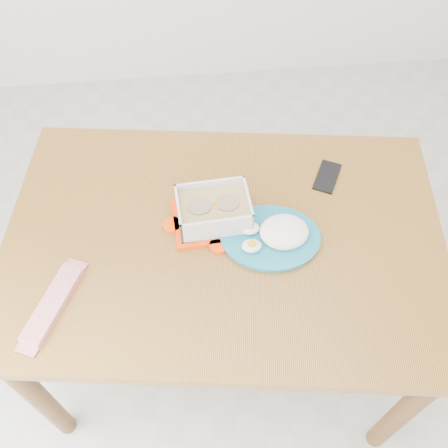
{
  "coord_description": "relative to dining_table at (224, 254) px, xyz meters",
  "views": [
    {
      "loc": [
        0.01,
        -0.69,
        1.91
      ],
      "look_at": [
        0.08,
        0.08,
        0.81
      ],
      "focal_mm": 40.0,
      "sensor_mm": 36.0,
      "label": 1
    }
  ],
  "objects": [
    {
      "name": "ground",
      "position": [
        -0.08,
        -0.08,
        -0.65
      ],
      "size": [
        3.5,
        3.5,
        0.0
      ],
      "primitive_type": "plane",
      "color": "#B7B7B2",
      "rests_on": "ground"
    },
    {
      "name": "orange_fruit",
      "position": [
        -0.01,
        0.05,
        0.13
      ],
      "size": [
        0.08,
        0.08,
        0.08
      ],
      "primitive_type": "sphere",
      "color": "#FF6D05",
      "rests_on": "dining_table"
    },
    {
      "name": "candy_bar",
      "position": [
        -0.45,
        -0.17,
        0.11
      ],
      "size": [
        0.14,
        0.23,
        0.02
      ],
      "primitive_type": "cube",
      "rotation": [
        0.0,
        0.0,
        1.14
      ],
      "color": "red",
      "rests_on": "dining_table"
    },
    {
      "name": "rice_plate",
      "position": [
        0.14,
        -0.02,
        0.12
      ],
      "size": [
        0.3,
        0.3,
        0.07
      ],
      "rotation": [
        0.0,
        0.0,
        -0.13
      ],
      "color": "teal",
      "rests_on": "dining_table"
    },
    {
      "name": "smartphone",
      "position": [
        0.33,
        0.18,
        0.1
      ],
      "size": [
        0.11,
        0.14,
        0.01
      ],
      "primitive_type": "cube",
      "rotation": [
        0.0,
        0.0,
        -0.47
      ],
      "color": "black",
      "rests_on": "dining_table"
    },
    {
      "name": "food_container",
      "position": [
        -0.02,
        0.06,
        0.14
      ],
      "size": [
        0.24,
        0.19,
        0.1
      ],
      "rotation": [
        0.0,
        0.0,
        0.07
      ],
      "color": "#FF3F07",
      "rests_on": "dining_table"
    },
    {
      "name": "dining_table",
      "position": [
        0.0,
        0.0,
        0.0
      ],
      "size": [
        1.33,
        0.98,
        0.75
      ],
      "rotation": [
        0.0,
        0.0,
        -0.14
      ],
      "color": "#A1682D",
      "rests_on": "ground"
    }
  ]
}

